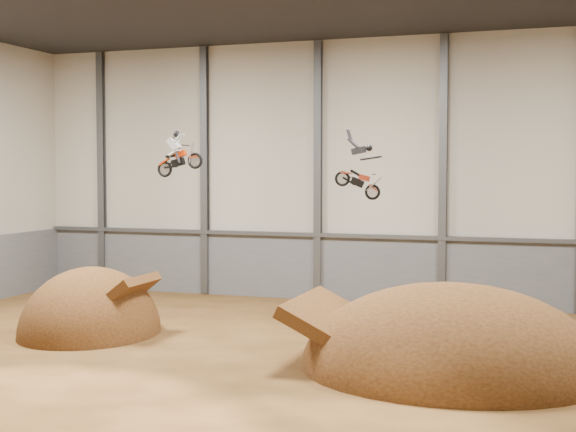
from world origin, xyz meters
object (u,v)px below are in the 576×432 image
(fmx_rider_b, at_px, (355,165))
(landing_ramp, at_px, (451,370))
(takeoff_ramp, at_px, (91,334))
(fmx_rider_a, at_px, (181,150))

(fmx_rider_b, bearing_deg, landing_ramp, -18.62)
(landing_ramp, height_order, fmx_rider_b, fmx_rider_b)
(takeoff_ramp, xyz_separation_m, fmx_rider_b, (11.69, -0.32, 7.24))
(landing_ramp, xyz_separation_m, fmx_rider_b, (-3.78, 1.08, 7.24))
(landing_ramp, xyz_separation_m, fmx_rider_a, (-11.58, 2.37, 7.89))
(takeoff_ramp, relative_size, landing_ramp, 0.63)
(landing_ramp, distance_m, fmx_rider_b, 8.24)
(takeoff_ramp, height_order, landing_ramp, landing_ramp)
(landing_ramp, relative_size, fmx_rider_b, 4.40)
(fmx_rider_b, bearing_deg, fmx_rider_a, 167.87)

